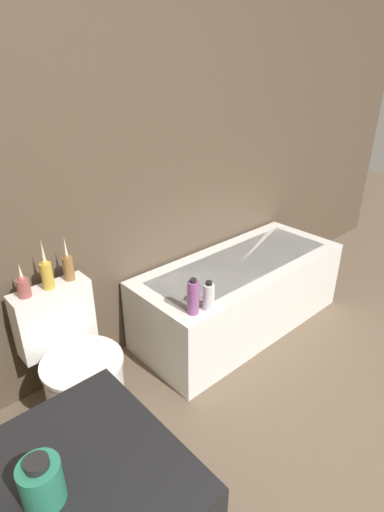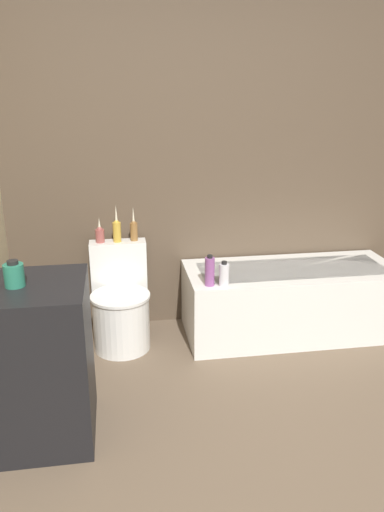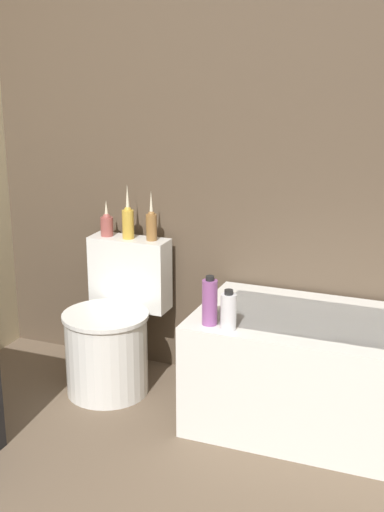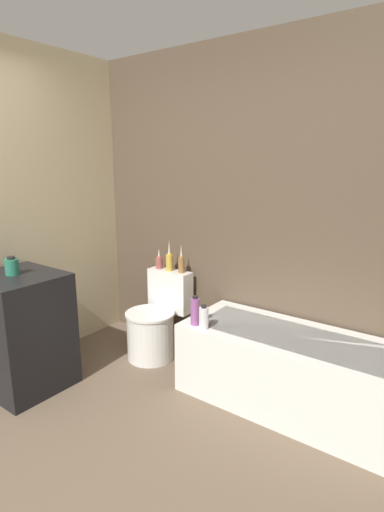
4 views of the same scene
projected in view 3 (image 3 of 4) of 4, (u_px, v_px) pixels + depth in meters
The scene contains 8 objects.
wall_back_tiled at pixel (253, 128), 3.40m from camera, with size 6.40×0.06×2.60m.
bathtub at pixel (373, 382), 3.12m from camera, with size 1.60×0.66×0.53m.
toilet at pixel (113, 332), 3.58m from camera, with size 0.43×0.56×0.73m.
vase_gold at pixel (107, 224), 3.66m from camera, with size 0.07×0.07×0.19m.
vase_silver at pixel (128, 221), 3.61m from camera, with size 0.06×0.06×0.28m.
vase_bronze at pixel (151, 224), 3.57m from camera, with size 0.05×0.05×0.25m.
shampoo_bottle_tall at pixel (210, 302), 3.04m from camera, with size 0.07×0.07×0.22m.
shampoo_bottle_short at pixel (228, 311), 2.99m from camera, with size 0.07×0.07×0.18m.
Camera 3 is at (1.00, -1.26, 1.70)m, focal length 50.00 mm.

